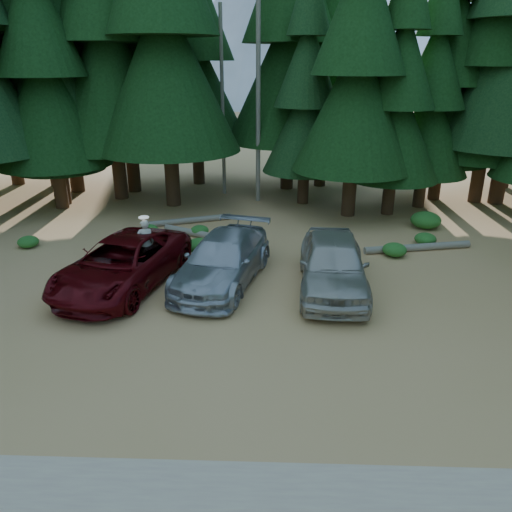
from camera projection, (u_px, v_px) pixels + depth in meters
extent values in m
plane|color=tan|center=(214.00, 335.00, 14.20)|extent=(160.00, 160.00, 0.00)
cylinder|color=slate|center=(258.00, 86.00, 25.42)|extent=(0.24, 0.24, 12.00)
cylinder|color=slate|center=(223.00, 104.00, 27.25)|extent=(0.20, 0.20, 10.00)
cone|color=gray|center=(266.00, 17.00, 87.95)|extent=(44.00, 44.00, 28.00)
cone|color=gray|center=(227.00, 44.00, 98.98)|extent=(36.00, 36.00, 20.00)
imported|color=#51060B|center=(122.00, 263.00, 16.96)|extent=(4.24, 6.60, 1.69)
imported|color=#A6A9AE|center=(223.00, 260.00, 17.26)|extent=(3.64, 6.13, 1.67)
imported|color=#B1AA9D|center=(333.00, 264.00, 16.71)|extent=(2.51, 5.62, 1.88)
imported|color=beige|center=(145.00, 242.00, 17.57)|extent=(0.72, 0.61, 1.69)
cylinder|color=white|center=(144.00, 217.00, 17.28)|extent=(0.36, 0.36, 0.04)
cylinder|color=slate|center=(190.00, 220.00, 23.79)|extent=(3.79, 1.71, 0.28)
cylinder|color=slate|center=(199.00, 234.00, 21.89)|extent=(3.42, 2.00, 0.31)
cylinder|color=slate|center=(418.00, 247.00, 20.39)|extent=(4.52, 1.24, 0.29)
ellipsoid|color=#1E5C1B|center=(28.00, 242.00, 20.74)|extent=(0.85, 0.85, 0.47)
ellipsoid|color=#1E5C1B|center=(149.00, 230.00, 22.18)|extent=(0.85, 0.85, 0.47)
ellipsoid|color=#1E5C1B|center=(200.00, 246.00, 20.15)|extent=(1.06, 1.06, 0.59)
ellipsoid|color=#1E5C1B|center=(200.00, 230.00, 22.15)|extent=(0.81, 0.81, 0.44)
ellipsoid|color=#1E5C1B|center=(394.00, 250.00, 19.81)|extent=(0.95, 0.95, 0.52)
ellipsoid|color=#1E5C1B|center=(426.00, 220.00, 23.06)|extent=(1.38, 1.38, 0.76)
ellipsoid|color=#1E5C1B|center=(425.00, 239.00, 21.04)|extent=(0.90, 0.90, 0.49)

